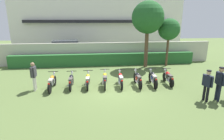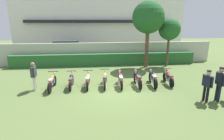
{
  "view_description": "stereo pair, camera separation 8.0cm",
  "coord_description": "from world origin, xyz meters",
  "views": [
    {
      "loc": [
        -1.3,
        -9.71,
        3.91
      ],
      "look_at": [
        0.0,
        0.92,
        0.96
      ],
      "focal_mm": 28.55,
      "sensor_mm": 36.0,
      "label": 1
    },
    {
      "loc": [
        -1.22,
        -9.71,
        3.91
      ],
      "look_at": [
        0.0,
        0.92,
        0.96
      ],
      "focal_mm": 28.55,
      "sensor_mm": 36.0,
      "label": 2
    }
  ],
  "objects": [
    {
      "name": "motorcycle_in_row_1",
      "position": [
        -2.51,
        0.69,
        0.44
      ],
      "size": [
        0.6,
        1.77,
        0.94
      ],
      "rotation": [
        0.0,
        0.0,
        1.56
      ],
      "color": "black",
      "rests_on": "ground"
    },
    {
      "name": "inspector_person",
      "position": [
        -4.57,
        0.51,
        0.99
      ],
      "size": [
        0.22,
        0.67,
        1.67
      ],
      "color": "silver",
      "rests_on": "ground"
    },
    {
      "name": "motorcycle_in_row_0",
      "position": [
        -3.61,
        0.55,
        0.45
      ],
      "size": [
        0.6,
        1.95,
        0.97
      ],
      "rotation": [
        0.0,
        0.0,
        1.55
      ],
      "color": "black",
      "rests_on": "ground"
    },
    {
      "name": "motorcycle_in_row_7",
      "position": [
        3.57,
        0.6,
        0.44
      ],
      "size": [
        0.6,
        1.79,
        0.95
      ],
      "rotation": [
        0.0,
        0.0,
        1.52
      ],
      "color": "black",
      "rests_on": "ground"
    },
    {
      "name": "building",
      "position": [
        0.0,
        16.48,
        3.67
      ],
      "size": [
        21.8,
        6.5,
        7.34
      ],
      "color": "white",
      "rests_on": "ground"
    },
    {
      "name": "motorcycle_in_row_6",
      "position": [
        2.54,
        0.52,
        0.46
      ],
      "size": [
        0.6,
        1.92,
        0.98
      ],
      "rotation": [
        0.0,
        0.0,
        1.49
      ],
      "color": "black",
      "rests_on": "ground"
    },
    {
      "name": "motorcycle_in_row_4",
      "position": [
        0.49,
        0.56,
        0.45
      ],
      "size": [
        0.6,
        1.86,
        0.96
      ],
      "rotation": [
        0.0,
        0.0,
        1.51
      ],
      "color": "black",
      "rests_on": "ground"
    },
    {
      "name": "compound_wall",
      "position": [
        0.0,
        6.84,
        0.99
      ],
      "size": [
        20.71,
        0.3,
        1.98
      ],
      "primitive_type": "cube",
      "color": "#BCB7A8",
      "rests_on": "ground"
    },
    {
      "name": "motorcycle_in_row_2",
      "position": [
        -1.51,
        0.69,
        0.44
      ],
      "size": [
        0.6,
        1.82,
        0.94
      ],
      "rotation": [
        0.0,
        0.0,
        1.53
      ],
      "color": "black",
      "rests_on": "ground"
    },
    {
      "name": "motorcycle_in_row_3",
      "position": [
        -0.47,
        0.68,
        0.46
      ],
      "size": [
        0.6,
        1.96,
        0.98
      ],
      "rotation": [
        0.0,
        0.0,
        1.49
      ],
      "color": "black",
      "rests_on": "ground"
    },
    {
      "name": "tree_far_side",
      "position": [
        5.5,
        5.32,
        3.2
      ],
      "size": [
        1.85,
        1.85,
        4.15
      ],
      "color": "brown",
      "rests_on": "ground"
    },
    {
      "name": "motorcycle_in_row_5",
      "position": [
        1.55,
        0.51,
        0.46
      ],
      "size": [
        0.6,
        1.91,
        0.98
      ],
      "rotation": [
        0.0,
        0.0,
        1.55
      ],
      "color": "black",
      "rests_on": "ground"
    },
    {
      "name": "officer_0",
      "position": [
        4.39,
        -2.04,
        0.95
      ],
      "size": [
        0.3,
        0.64,
        1.62
      ],
      "rotation": [
        0.0,
        0.0,
        3.33
      ],
      "color": "black",
      "rests_on": "ground"
    },
    {
      "name": "ground",
      "position": [
        0.0,
        0.0,
        0.0
      ],
      "size": [
        60.0,
        60.0,
        0.0
      ],
      "primitive_type": "plane",
      "color": "#566B38"
    },
    {
      "name": "hedge_row",
      "position": [
        0.0,
        6.14,
        0.54
      ],
      "size": [
        16.56,
        0.7,
        1.08
      ],
      "primitive_type": "cube",
      "color": "#28602D",
      "rests_on": "ground"
    },
    {
      "name": "parked_car",
      "position": [
        -3.8,
        10.16,
        0.94
      ],
      "size": [
        4.62,
        2.33,
        1.89
      ],
      "rotation": [
        0.0,
        0.0,
        0.07
      ],
      "color": "navy",
      "rests_on": "ground"
    },
    {
      "name": "tree_near_inspector",
      "position": [
        3.5,
        5.14,
        4.17
      ],
      "size": [
        2.67,
        2.67,
        5.54
      ],
      "color": "brown",
      "rests_on": "ground"
    },
    {
      "name": "officer_1",
      "position": [
        5.02,
        -2.06,
        1.05
      ],
      "size": [
        0.3,
        0.68,
        1.75
      ],
      "rotation": [
        0.0,
        0.0,
        2.98
      ],
      "color": "black",
      "rests_on": "ground"
    }
  ]
}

